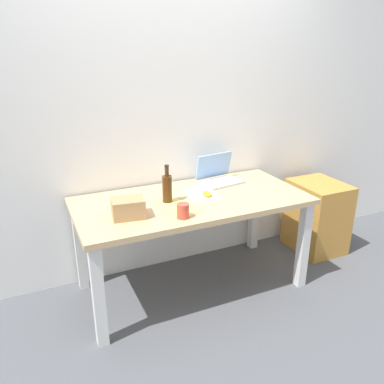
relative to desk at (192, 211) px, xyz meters
name	(u,v)px	position (x,y,z in m)	size (l,w,h in m)	color
ground_plane	(192,285)	(0.00, 0.00, -0.64)	(8.00, 8.00, 0.00)	#515459
back_wall	(167,110)	(0.00, 0.46, 0.66)	(5.20, 0.08, 2.60)	white
desk	(192,211)	(0.00, 0.00, 0.00)	(1.66, 0.79, 0.73)	tan
laptop_right	(219,176)	(0.34, 0.24, 0.14)	(0.36, 0.28, 0.22)	silver
beer_bottle	(167,188)	(-0.18, 0.01, 0.20)	(0.07, 0.07, 0.27)	#47280F
computer_mouse	(207,194)	(0.12, 0.00, 0.11)	(0.06, 0.10, 0.03)	gold
cardboard_box	(128,208)	(-0.50, -0.12, 0.16)	(0.20, 0.16, 0.12)	tan
coffee_mug	(183,211)	(-0.19, -0.28, 0.14)	(0.08, 0.08, 0.10)	#D84C38
paper_sheet_near_back	(201,193)	(0.10, 0.06, 0.10)	(0.21, 0.30, 0.00)	white
paper_yellow_folder	(179,208)	(-0.15, -0.12, 0.10)	(0.21, 0.30, 0.00)	#F4E06B
filing_cabinet	(317,216)	(1.28, 0.09, -0.32)	(0.40, 0.48, 0.63)	#C68938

